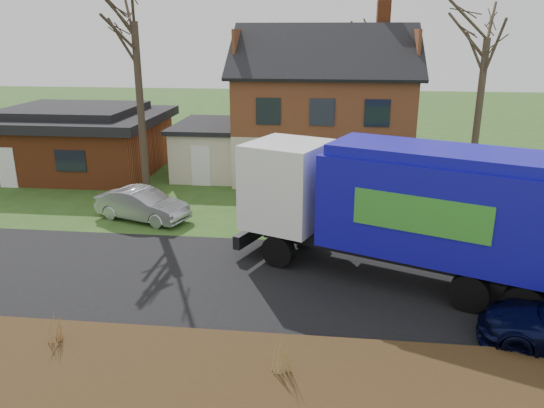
# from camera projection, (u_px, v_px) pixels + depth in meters

# --- Properties ---
(ground) EXTENTS (120.00, 120.00, 0.00)m
(ground) POSITION_uv_depth(u_px,v_px,m) (249.00, 280.00, 17.17)
(ground) COLOR #2B4E1A
(ground) RESTS_ON ground
(road) EXTENTS (80.00, 7.00, 0.02)m
(road) POSITION_uv_depth(u_px,v_px,m) (249.00, 280.00, 17.17)
(road) COLOR black
(road) RESTS_ON ground
(mulch_verge) EXTENTS (80.00, 3.50, 0.30)m
(mulch_verge) POSITION_uv_depth(u_px,v_px,m) (212.00, 377.00, 12.12)
(mulch_verge) COLOR #312010
(mulch_verge) RESTS_ON ground
(main_house) EXTENTS (12.95, 8.95, 9.26)m
(main_house) POSITION_uv_depth(u_px,v_px,m) (315.00, 102.00, 28.91)
(main_house) COLOR beige
(main_house) RESTS_ON ground
(ranch_house) EXTENTS (9.80, 8.20, 3.70)m
(ranch_house) POSITION_uv_depth(u_px,v_px,m) (76.00, 140.00, 30.21)
(ranch_house) COLOR brown
(ranch_house) RESTS_ON ground
(garbage_truck) EXTENTS (10.56, 6.50, 4.41)m
(garbage_truck) POSITION_uv_depth(u_px,v_px,m) (401.00, 203.00, 16.61)
(garbage_truck) COLOR black
(garbage_truck) RESTS_ON ground
(silver_sedan) EXTENTS (4.34, 2.65, 1.35)m
(silver_sedan) POSITION_uv_depth(u_px,v_px,m) (142.00, 205.00, 22.51)
(silver_sedan) COLOR #9A9DA1
(silver_sedan) RESTS_ON ground
(tree_front_east) EXTENTS (3.81, 3.81, 10.59)m
(tree_front_east) POSITION_uv_depth(u_px,v_px,m) (491.00, 10.00, 23.97)
(tree_front_east) COLOR #46392A
(tree_front_east) RESTS_ON ground
(tree_back) EXTENTS (3.27, 3.27, 10.36)m
(tree_back) POSITION_uv_depth(u_px,v_px,m) (384.00, 16.00, 33.64)
(tree_back) COLOR #3F3325
(tree_back) RESTS_ON ground
(grass_clump_west) EXTENTS (0.32, 0.26, 0.84)m
(grass_clump_west) POSITION_uv_depth(u_px,v_px,m) (54.00, 328.00, 13.05)
(grass_clump_west) COLOR #A07546
(grass_clump_west) RESTS_ON mulch_verge
(grass_clump_mid) EXTENTS (0.34, 0.28, 0.94)m
(grass_clump_mid) POSITION_uv_depth(u_px,v_px,m) (280.00, 356.00, 11.84)
(grass_clump_mid) COLOR #A18847
(grass_clump_mid) RESTS_ON mulch_verge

